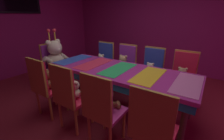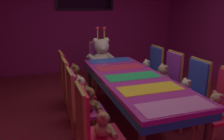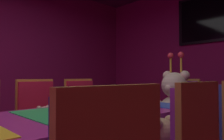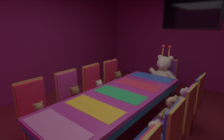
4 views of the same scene
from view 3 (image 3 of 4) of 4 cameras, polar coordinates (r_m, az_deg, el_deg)
wall_back at (r=4.18m, az=27.13°, el=3.73°), size 5.20×0.12×2.80m
banquet_table at (r=1.58m, az=-15.44°, el=-14.73°), size 0.90×2.44×0.75m
chair_left_2 at (r=2.45m, az=-18.91°, el=-11.44°), size 0.42×0.41×0.98m
teddy_left_2 at (r=2.33m, az=-17.40°, el=-12.62°), size 0.21×0.28×0.26m
chair_left_3 at (r=2.72m, az=-7.83°, el=-10.54°), size 0.42×0.41×0.98m
teddy_left_3 at (r=2.61m, az=-5.92°, el=-11.07°), size 0.25×0.33×0.31m
chair_right_3 at (r=1.75m, az=27.35°, el=-15.29°), size 0.42×0.41×0.98m
teddy_right_3 at (r=1.80m, az=22.88°, el=-15.53°), size 0.23×0.30×0.28m
throne_chair at (r=2.87m, az=17.81°, el=-10.02°), size 0.41×0.42×0.98m
king_teddy_bear at (r=2.71m, az=16.08°, el=-7.68°), size 0.66×0.51×0.85m
wall_tv at (r=4.20m, az=26.57°, el=12.69°), size 1.50×0.06×0.87m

